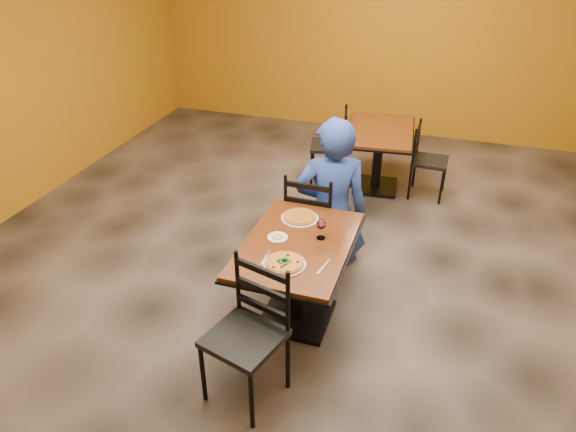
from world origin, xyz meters
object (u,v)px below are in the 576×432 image
(chair_main_far, at_px, (314,218))
(chair_second_right, at_px, (430,161))
(table_second, at_px, (379,145))
(plate_far, at_px, (300,218))
(chair_second_left, at_px, (328,146))
(table_main, at_px, (297,263))
(pizza_far, at_px, (300,216))
(pizza_main, at_px, (285,262))
(wine_glass, at_px, (321,228))
(diner, at_px, (332,192))
(side_plate, at_px, (278,237))
(chair_main_near, at_px, (244,339))
(plate_main, at_px, (285,264))

(chair_main_far, xyz_separation_m, chair_second_right, (0.90, 1.75, -0.06))
(chair_second_right, bearing_deg, table_second, 91.78)
(chair_second_right, xyz_separation_m, plate_far, (-0.89, -2.22, 0.32))
(chair_second_left, distance_m, chair_second_right, 1.20)
(table_second, bearing_deg, chair_second_right, 0.00)
(table_main, xyz_separation_m, plate_far, (-0.09, 0.35, 0.20))
(chair_second_right, height_order, pizza_far, chair_second_right)
(table_second, height_order, pizza_far, pizza_far)
(pizza_main, height_order, wine_glass, wine_glass)
(diner, xyz_separation_m, wine_glass, (0.12, -0.82, 0.12))
(table_main, relative_size, diner, 0.85)
(chair_main_far, xyz_separation_m, side_plate, (-0.07, -0.80, 0.26))
(diner, relative_size, plate_far, 4.65)
(chair_main_far, xyz_separation_m, plate_far, (0.00, -0.46, 0.26))
(chair_main_near, height_order, pizza_main, chair_main_near)
(wine_glass, bearing_deg, pizza_far, 135.91)
(plate_main, xyz_separation_m, wine_glass, (0.15, 0.43, 0.08))
(chair_main_near, height_order, diner, diner)
(diner, bearing_deg, wine_glass, 79.10)
(chair_second_left, distance_m, plate_far, 2.26)
(table_second, bearing_deg, plate_far, -97.46)
(chair_main_near, bearing_deg, diner, 101.76)
(chair_second_left, xyz_separation_m, diner, (0.44, -1.63, 0.26))
(chair_main_far, xyz_separation_m, wine_glass, (0.25, -0.70, 0.34))
(pizza_far, bearing_deg, chair_main_near, -90.40)
(table_second, height_order, chair_second_left, chair_second_left)
(diner, height_order, pizza_main, diner)
(chair_second_left, height_order, pizza_main, chair_second_left)
(wine_glass, bearing_deg, chair_second_right, 75.17)
(chair_second_right, relative_size, pizza_main, 3.06)
(chair_main_near, relative_size, plate_main, 3.28)
(pizza_main, xyz_separation_m, side_plate, (-0.17, 0.32, -0.02))
(table_main, xyz_separation_m, pizza_main, (-0.00, -0.31, 0.21))
(chair_second_left, bearing_deg, table_main, -3.56)
(table_second, height_order, chair_main_near, chair_main_near)
(table_main, distance_m, pizza_far, 0.42)
(table_second, relative_size, plate_far, 3.90)
(table_main, xyz_separation_m, side_plate, (-0.17, 0.02, 0.20))
(pizza_main, bearing_deg, wine_glass, 70.06)
(plate_main, bearing_deg, table_second, 85.97)
(pizza_main, bearing_deg, plate_far, 97.54)
(plate_far, xyz_separation_m, side_plate, (-0.08, -0.34, 0.00))
(chair_second_right, distance_m, diner, 1.82)
(chair_main_near, xyz_separation_m, chair_second_left, (-0.30, 3.44, -0.04))
(chair_second_right, bearing_deg, plate_main, 166.17)
(chair_main_far, xyz_separation_m, pizza_main, (0.09, -1.13, 0.28))
(table_second, height_order, diner, diner)
(chair_second_left, bearing_deg, plate_main, -4.53)
(wine_glass, bearing_deg, plate_main, -109.94)
(side_plate, bearing_deg, chair_second_right, 69.23)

